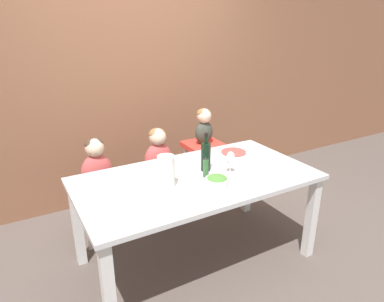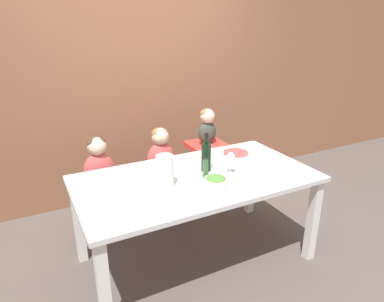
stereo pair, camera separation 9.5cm
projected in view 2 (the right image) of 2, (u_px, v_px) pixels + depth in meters
ground_plane at (196, 258)px, 2.81m from camera, size 14.00×14.00×0.00m
wall_back at (134, 71)px, 3.46m from camera, size 10.00×0.06×2.70m
dining_table at (196, 187)px, 2.58m from camera, size 1.77×0.94×0.74m
chair_far_left at (102, 194)px, 3.01m from camera, size 0.41×0.41×0.46m
chair_far_center at (162, 181)px, 3.25m from camera, size 0.41×0.41×0.46m
chair_right_highchair at (207, 157)px, 3.40m from camera, size 0.35×0.35×0.70m
person_child_left at (99, 163)px, 2.90m from camera, size 0.27×0.17×0.46m
person_child_center at (161, 152)px, 3.14m from camera, size 0.27×0.17×0.46m
person_baby_right at (207, 124)px, 3.28m from camera, size 0.19×0.15×0.35m
wine_bottle at (206, 156)px, 2.61m from camera, size 0.07×0.07×0.30m
paper_towel_roll at (165, 171)px, 2.36m from camera, size 0.12×0.12×0.23m
wine_glass_near at (231, 159)px, 2.56m from camera, size 0.07×0.07×0.17m
salad_bowl_large at (216, 181)px, 2.39m from camera, size 0.17×0.17×0.08m
dinner_plate_front_left at (139, 209)px, 2.09m from camera, size 0.22×0.22×0.01m
dinner_plate_back_left at (131, 173)px, 2.60m from camera, size 0.22×0.22×0.01m
dinner_plate_back_right at (236, 153)px, 2.99m from camera, size 0.22×0.22×0.01m
condiment_bottle_hot_sauce at (205, 168)px, 2.51m from camera, size 0.04×0.04×0.16m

